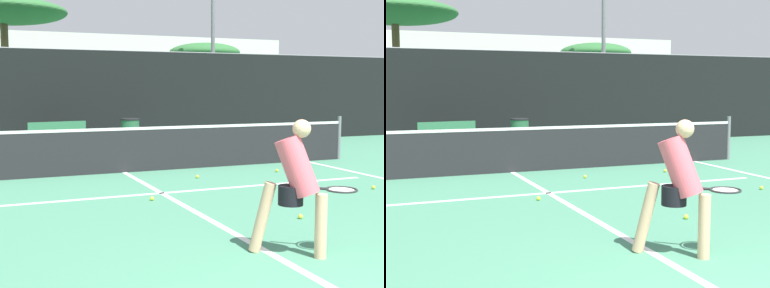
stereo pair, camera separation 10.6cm
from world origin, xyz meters
TOP-DOWN VIEW (x-y plane):
  - court_service_line at (0.00, 5.61)m, footprint 8.25×0.10m
  - court_center_mark at (0.00, 4.20)m, footprint 0.10×7.59m
  - net at (0.00, 7.99)m, footprint 11.09×0.09m
  - fence_back at (0.00, 12.87)m, footprint 24.00×0.06m
  - player_practicing at (0.21, 1.90)m, footprint 1.15×0.74m
  - tennis_ball_scattered_0 at (1.17, 3.22)m, footprint 0.07×0.07m
  - tennis_ball_scattered_1 at (-0.33, 5.12)m, footprint 0.07×0.07m
  - tennis_ball_scattered_2 at (3.57, 4.53)m, footprint 0.07×0.07m
  - tennis_ball_scattered_3 at (1.14, 6.75)m, footprint 0.07×0.07m
  - tennis_ball_scattered_4 at (3.00, 6.82)m, footprint 0.07×0.07m
  - courtside_bench at (-0.78, 11.73)m, footprint 1.61×0.57m
  - trash_bin at (1.16, 11.57)m, footprint 0.53×0.53m
  - tree_west at (-1.67, 18.42)m, footprint 4.63×4.63m
  - tree_east at (7.28, 20.31)m, footprint 3.33×3.33m
  - building_far at (0.00, 32.40)m, footprint 36.00×2.40m

SIDE VIEW (x-z plane):
  - court_service_line at x=0.00m, z-range 0.00..0.01m
  - court_center_mark at x=0.00m, z-range 0.00..0.01m
  - tennis_ball_scattered_0 at x=1.17m, z-range 0.00..0.07m
  - tennis_ball_scattered_1 at x=-0.33m, z-range 0.00..0.07m
  - tennis_ball_scattered_2 at x=3.57m, z-range 0.00..0.07m
  - tennis_ball_scattered_3 at x=1.14m, z-range 0.00..0.07m
  - tennis_ball_scattered_4 at x=3.00m, z-range 0.00..0.07m
  - trash_bin at x=1.16m, z-range 0.00..0.92m
  - courtside_bench at x=-0.78m, z-range 0.04..0.90m
  - net at x=0.00m, z-range -0.02..1.05m
  - player_practicing at x=0.21m, z-range 0.06..1.53m
  - fence_back at x=0.00m, z-range -0.01..2.88m
  - building_far at x=0.00m, z-range 0.00..5.16m
  - tree_east at x=7.28m, z-range 1.42..5.25m
  - tree_west at x=-1.67m, z-range 2.01..7.03m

